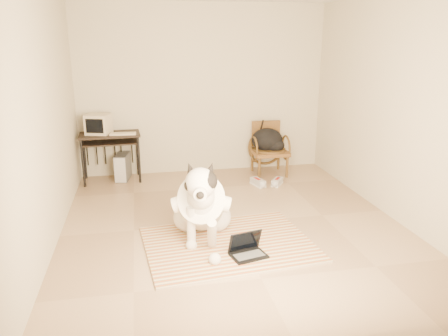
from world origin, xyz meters
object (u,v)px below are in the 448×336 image
object	(u,v)px
laptop	(247,250)
pc_tower	(123,167)
crt_monitor	(98,124)
computer_desk	(110,141)
rattan_chair	(269,148)
backpack	(268,141)
dog	(202,205)

from	to	relation	value
laptop	pc_tower	world-z (taller)	pc_tower
laptop	crt_monitor	bearing A→B (deg)	119.55
computer_desk	crt_monitor	xyz separation A→B (m)	(-0.15, 0.03, 0.26)
crt_monitor	pc_tower	xyz separation A→B (m)	(0.32, 0.03, -0.70)
rattan_chair	backpack	xyz separation A→B (m)	(-0.02, -0.04, 0.14)
laptop	rattan_chair	bearing A→B (deg)	69.13
laptop	computer_desk	size ratio (longest dim) A/B	0.43
dog	pc_tower	xyz separation A→B (m)	(-0.92, 2.38, -0.19)
dog	laptop	xyz separation A→B (m)	(0.39, -0.51, -0.32)
rattan_chair	laptop	bearing A→B (deg)	-110.87
crt_monitor	backpack	xyz separation A→B (m)	(2.65, -0.15, -0.34)
dog	laptop	world-z (taller)	dog
dog	pc_tower	size ratio (longest dim) A/B	3.02
pc_tower	rattan_chair	bearing A→B (deg)	-3.43
dog	computer_desk	world-z (taller)	dog
dog	rattan_chair	size ratio (longest dim) A/B	1.67
computer_desk	pc_tower	size ratio (longest dim) A/B	2.00
pc_tower	rattan_chair	distance (m)	2.37
computer_desk	backpack	size ratio (longest dim) A/B	1.78
pc_tower	rattan_chair	world-z (taller)	rattan_chair
computer_desk	pc_tower	world-z (taller)	computer_desk
dog	backpack	bearing A→B (deg)	57.22
laptop	rattan_chair	distance (m)	2.96
dog	computer_desk	bearing A→B (deg)	114.96
rattan_chair	backpack	size ratio (longest dim) A/B	1.61
rattan_chair	crt_monitor	bearing A→B (deg)	177.51
backpack	computer_desk	bearing A→B (deg)	177.19
computer_desk	dog	bearing A→B (deg)	-65.04
pc_tower	laptop	bearing A→B (deg)	-65.63
laptop	crt_monitor	xyz separation A→B (m)	(-1.62, 2.86, 0.82)
laptop	computer_desk	distance (m)	3.24
dog	laptop	distance (m)	0.72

